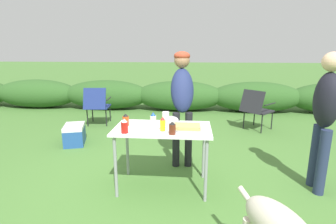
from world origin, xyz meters
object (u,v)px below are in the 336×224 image
object	(u,v)px
plate_stack	(144,125)
bbq_sauce_bottle	(172,128)
paper_cup_stack	(166,119)
cooler_box	(75,134)
standing_person_in_dark_puffer	(182,94)
mustard_bottle	(163,124)
mayo_bottle	(153,121)
camp_chair_near_hedge	(97,104)
folding_table	(163,134)
food_tray	(187,127)
camp_chair_green_behind_table	(256,108)
hot_sauce_bottle	(126,120)
ketchup_bottle	(125,126)
mixing_bowl	(170,120)
standing_person_with_beanie	(326,111)

from	to	relation	value
plate_stack	bbq_sauce_bottle	world-z (taller)	bbq_sauce_bottle
paper_cup_stack	cooler_box	distance (m)	2.24
paper_cup_stack	standing_person_in_dark_puffer	distance (m)	0.73
mustard_bottle	bbq_sauce_bottle	bearing A→B (deg)	-45.06
mayo_bottle	camp_chair_near_hedge	world-z (taller)	mayo_bottle
cooler_box	standing_person_in_dark_puffer	bearing A→B (deg)	55.81
folding_table	food_tray	size ratio (longest dim) A/B	3.43
plate_stack	camp_chair_green_behind_table	xyz separation A→B (m)	(1.84, 2.35, -0.29)
hot_sauce_bottle	ketchup_bottle	bearing A→B (deg)	-78.37
mixing_bowl	mayo_bottle	xyz separation A→B (m)	(-0.17, -0.24, 0.05)
paper_cup_stack	ketchup_bottle	xyz separation A→B (m)	(-0.41, -0.26, -0.01)
standing_person_with_beanie	mayo_bottle	bearing A→B (deg)	-82.71
paper_cup_stack	ketchup_bottle	size ratio (longest dim) A/B	1.14
paper_cup_stack	plate_stack	bearing A→B (deg)	173.69
mixing_bowl	ketchup_bottle	distance (m)	0.61
food_tray	paper_cup_stack	size ratio (longest dim) A/B	1.81
mixing_bowl	standing_person_with_beanie	xyz separation A→B (m)	(1.72, -0.07, 0.17)
paper_cup_stack	food_tray	bearing A→B (deg)	-19.55
mixing_bowl	hot_sauce_bottle	bearing A→B (deg)	-165.39
mixing_bowl	cooler_box	xyz separation A→B (m)	(-1.76, 1.14, -0.61)
hot_sauce_bottle	ketchup_bottle	world-z (taller)	ketchup_bottle
plate_stack	standing_person_with_beanie	size ratio (longest dim) A/B	0.14
mustard_bottle	cooler_box	xyz separation A→B (m)	(-1.70, 1.43, -0.64)
mixing_bowl	standing_person_in_dark_puffer	distance (m)	0.60
folding_table	plate_stack	bearing A→B (deg)	165.11
food_tray	bbq_sauce_bottle	bearing A→B (deg)	-131.87
folding_table	mustard_bottle	xyz separation A→B (m)	(0.01, -0.12, 0.15)
paper_cup_stack	ketchup_bottle	distance (m)	0.49
food_tray	bbq_sauce_bottle	size ratio (longest dim) A/B	2.31
food_tray	standing_person_in_dark_puffer	world-z (taller)	standing_person_in_dark_puffer
mustard_bottle	standing_person_in_dark_puffer	xyz separation A→B (m)	(0.18, 0.83, 0.20)
camp_chair_green_behind_table	cooler_box	world-z (taller)	camp_chair_green_behind_table
hot_sauce_bottle	mustard_bottle	bearing A→B (deg)	-18.77
bbq_sauce_bottle	plate_stack	bearing A→B (deg)	140.60
standing_person_in_dark_puffer	plate_stack	bearing A→B (deg)	-128.97
folding_table	paper_cup_stack	bearing A→B (deg)	44.40
hot_sauce_bottle	mustard_bottle	size ratio (longest dim) A/B	0.93
bbq_sauce_bottle	camp_chair_near_hedge	distance (m)	3.27
ketchup_bottle	standing_person_with_beanie	xyz separation A→B (m)	(2.18, 0.33, 0.14)
food_tray	standing_person_in_dark_puffer	distance (m)	0.82
plate_stack	cooler_box	bearing A→B (deg)	139.36
mixing_bowl	cooler_box	world-z (taller)	mixing_bowl
plate_stack	camp_chair_green_behind_table	bearing A→B (deg)	51.91
folding_table	camp_chair_near_hedge	distance (m)	3.00
hot_sauce_bottle	camp_chair_near_hedge	world-z (taller)	hot_sauce_bottle
plate_stack	mustard_bottle	xyz separation A→B (m)	(0.24, -0.18, 0.06)
folding_table	bbq_sauce_bottle	bearing A→B (deg)	-61.00
hot_sauce_bottle	mayo_bottle	size ratio (longest dim) A/B	0.74
ketchup_bottle	camp_chair_green_behind_table	bearing A→B (deg)	52.84
mixing_bowl	mustard_bottle	xyz separation A→B (m)	(-0.06, -0.29, 0.03)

